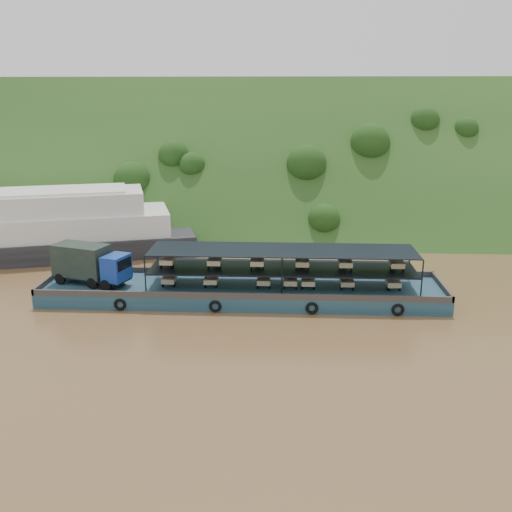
{
  "coord_description": "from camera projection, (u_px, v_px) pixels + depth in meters",
  "views": [
    {
      "loc": [
        0.53,
        -47.1,
        17.58
      ],
      "look_at": [
        -2.0,
        3.0,
        3.2
      ],
      "focal_mm": 40.0,
      "sensor_mm": 36.0,
      "label": 1
    }
  ],
  "objects": [
    {
      "name": "passenger_ferry",
      "position": [
        26.0,
        228.0,
        62.8
      ],
      "size": [
        37.65,
        19.26,
        7.4
      ],
      "rotation": [
        0.0,
        0.0,
        0.29
      ],
      "color": "black",
      "rests_on": "ground"
    },
    {
      "name": "ground",
      "position": [
        277.0,
        301.0,
        50.09
      ],
      "size": [
        160.0,
        160.0,
        0.0
      ],
      "primitive_type": "plane",
      "color": "brown",
      "rests_on": "ground"
    },
    {
      "name": "cargo_barge",
      "position": [
        228.0,
        286.0,
        50.37
      ],
      "size": [
        35.0,
        7.18,
        4.72
      ],
      "color": "#16364F",
      "rests_on": "ground"
    },
    {
      "name": "hillside",
      "position": [
        281.0,
        216.0,
        84.65
      ],
      "size": [
        140.0,
        39.6,
        39.6
      ],
      "primitive_type": "cube",
      "rotation": [
        0.79,
        0.0,
        0.0
      ],
      "color": "#1E3B15",
      "rests_on": "ground"
    }
  ]
}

